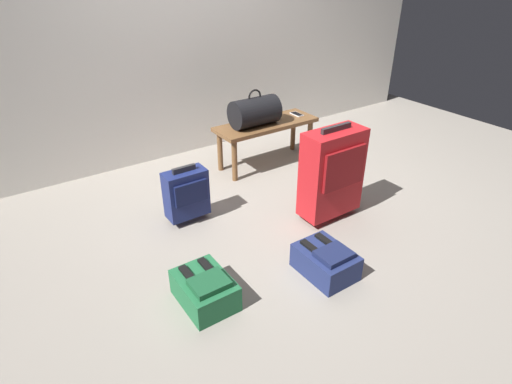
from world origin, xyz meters
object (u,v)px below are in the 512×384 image
at_px(suitcase_small_navy, 186,193).
at_px(backpack_green, 205,289).
at_px(suitcase_upright_red, 332,172).
at_px(bench, 266,129).
at_px(duffel_bag_black, 255,112).
at_px(cell_phone, 297,114).
at_px(backpack_navy, 326,261).

height_order(suitcase_small_navy, backpack_green, suitcase_small_navy).
bearing_deg(suitcase_upright_red, bench, 81.74).
relative_size(duffel_bag_black, suitcase_small_navy, 0.96).
relative_size(cell_phone, backpack_navy, 0.38).
bearing_deg(cell_phone, suitcase_upright_red, -116.44).
bearing_deg(backpack_green, backpack_navy, -15.11).
bearing_deg(suitcase_upright_red, cell_phone, 63.56).
bearing_deg(suitcase_upright_red, suitcase_small_navy, 148.69).
height_order(cell_phone, backpack_navy, cell_phone).
distance_m(bench, backpack_green, 1.96).
distance_m(bench, backpack_navy, 1.70).
height_order(bench, backpack_navy, bench).
xyz_separation_m(cell_phone, backpack_navy, (-1.02, -1.57, -0.34)).
relative_size(cell_phone, suitcase_small_navy, 0.31).
bearing_deg(bench, backpack_green, -136.10).
relative_size(suitcase_upright_red, suitcase_small_navy, 1.64).
relative_size(bench, cell_phone, 6.94).
relative_size(duffel_bag_black, suitcase_upright_red, 0.58).
height_order(suitcase_upright_red, backpack_navy, suitcase_upright_red).
relative_size(bench, duffel_bag_black, 2.27).
xyz_separation_m(duffel_bag_black, suitcase_upright_red, (-0.02, -1.06, -0.17)).
distance_m(duffel_bag_black, cell_phone, 0.53).
relative_size(cell_phone, backpack_green, 0.38).
bearing_deg(suitcase_small_navy, backpack_navy, -67.02).
relative_size(suitcase_upright_red, backpack_navy, 1.98).
xyz_separation_m(duffel_bag_black, backpack_green, (-1.27, -1.35, -0.46)).
bearing_deg(backpack_navy, duffel_bag_black, 71.94).
distance_m(duffel_bag_black, backpack_green, 1.91).
distance_m(bench, suitcase_small_navy, 1.20).
xyz_separation_m(bench, suitcase_upright_red, (-0.15, -1.06, 0.03)).
distance_m(suitcase_upright_red, backpack_navy, 0.75).
height_order(suitcase_upright_red, suitcase_small_navy, suitcase_upright_red).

